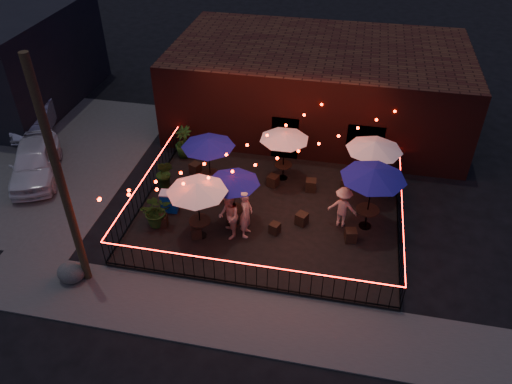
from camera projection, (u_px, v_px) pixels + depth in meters
The scene contains 38 objects.
ground at pixel (258, 248), 18.24m from camera, with size 110.00×110.00×0.00m, color black.
patio at pixel (268, 213), 19.76m from camera, with size 10.00×8.00×0.15m, color black.
sidewalk at pixel (237, 318), 15.68m from camera, with size 18.00×2.50×0.05m, color #474542.
parking_lot at pixel (24, 155), 23.31m from camera, with size 11.00×12.00×0.02m, color #474542.
brick_building at pixel (318, 86), 24.71m from camera, with size 14.00×8.00×4.00m.
utility_pole at pixel (61, 183), 14.68m from camera, with size 0.26×0.26×8.00m, color #362416.
fence_front at pixel (246, 275), 16.28m from camera, with size 10.00×0.04×1.04m.
fence_left at pixel (147, 186), 20.22m from camera, with size 0.04×8.00×1.04m.
fence_right at pixel (400, 218), 18.60m from camera, with size 0.04×8.00×1.04m.
festoon_lights at pixel (240, 163), 18.23m from camera, with size 10.02×8.72×1.32m.
cafe_table_0 at pixel (197, 188), 17.26m from camera, with size 2.63×2.63×2.41m.
cafe_table_1 at pixel (208, 143), 19.68m from camera, with size 2.65×2.65×2.39m.
cafe_table_2 at pixel (233, 180), 18.00m from camera, with size 2.07×2.07×2.19m.
cafe_table_3 at pixel (284, 136), 20.31m from camera, with size 2.72×2.72×2.27m.
cafe_table_4 at pixel (374, 174), 17.57m from camera, with size 2.74×2.74×2.63m.
cafe_table_5 at pixel (375, 147), 19.36m from camera, with size 2.43×2.43×2.46m.
bistro_chair_0 at pixel (162, 220), 18.93m from camera, with size 0.39×0.39×0.46m, color black.
bistro_chair_1 at pixel (196, 232), 18.40m from camera, with size 0.39×0.39×0.46m, color black.
bistro_chair_2 at pixel (195, 168), 21.71m from camera, with size 0.42×0.42×0.49m, color black.
bistro_chair_3 at pixel (218, 179), 21.14m from camera, with size 0.34×0.34×0.40m, color black.
bistro_chair_4 at pixel (231, 218), 19.03m from camera, with size 0.37×0.37×0.44m, color black.
bistro_chair_5 at pixel (275, 228), 18.60m from camera, with size 0.35×0.35×0.42m, color black.
bistro_chair_6 at pixel (273, 181), 20.97m from camera, with size 0.41×0.41×0.49m, color black.
bistro_chair_7 at pixel (311, 185), 20.71m from camera, with size 0.42×0.42×0.50m, color black.
bistro_chair_8 at pixel (302, 219), 18.99m from camera, with size 0.40×0.40×0.48m, color black.
bistro_chair_9 at pixel (351, 235), 18.23m from camera, with size 0.41×0.41×0.48m, color black.
bistro_chair_10 at pixel (346, 183), 20.87m from camera, with size 0.36×0.36×0.43m, color black.
bistro_chair_11 at pixel (385, 189), 20.51m from camera, with size 0.39×0.39×0.47m, color black.
patron_a at pixel (246, 214), 18.07m from camera, with size 0.71×0.47×1.95m, color beige.
patron_b at pixel (229, 216), 18.03m from camera, with size 0.91×0.71×1.87m, color #D1AC87.
patron_c at pixel (343, 207), 18.58m from camera, with size 1.10×0.63×1.70m, color tan.
potted_shrub_a at pixel (156, 210), 18.73m from camera, with size 1.18×1.02×1.31m, color #0D350F.
potted_shrub_b at pixel (165, 173), 20.62m from camera, with size 0.76×0.62×1.39m, color #1A3C0F.
potted_shrub_c at pixel (184, 142), 22.54m from camera, with size 0.82×0.82×1.47m, color #0F4110.
cooler at pixel (169, 201), 19.52m from camera, with size 0.72×0.56×0.88m.
boulder at pixel (71, 273), 16.78m from camera, with size 0.92×0.78×0.71m, color #41413C.
car_white at pixel (34, 161), 21.51m from camera, with size 1.79×4.45×1.52m, color white.
car_silver at pixel (38, 115), 24.97m from camera, with size 1.49×4.27×1.41m, color #A09EA7.
Camera 1 is at (2.63, -13.09, 12.60)m, focal length 35.00 mm.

